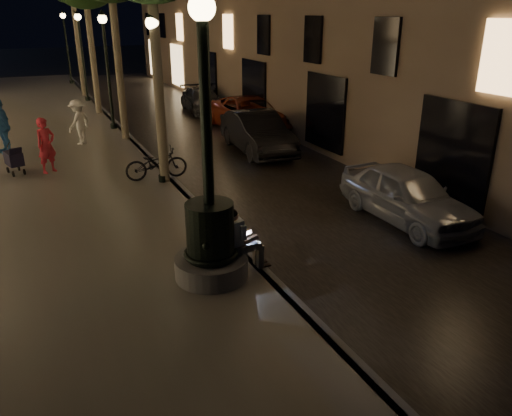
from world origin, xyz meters
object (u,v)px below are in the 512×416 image
car_front (407,195)px  car_rear (202,100)px  lamp_curb_c (81,44)px  car_third (250,114)px  fountain_lamppost (210,228)px  seated_man_laptop (241,237)px  bicycle (156,163)px  stroller (14,159)px  lamp_curb_b (106,56)px  pedestrian_white (79,122)px  car_second (257,132)px  lamp_curb_a (156,77)px  pedestrian_blue (2,126)px  lamp_curb_d (66,38)px  pedestrian_red (46,145)px

car_front → car_rear: (0.29, 16.05, -0.07)m
lamp_curb_c → car_rear: (5.14, -5.00, -2.63)m
car_third → fountain_lamppost: bearing=-116.7°
seated_man_laptop → bicycle: bearing=90.1°
stroller → lamp_curb_b: bearing=37.6°
lamp_curb_c → car_rear: lamp_curb_c is taller
stroller → lamp_curb_c: bearing=57.7°
car_front → car_rear: bearing=89.1°
seated_man_laptop → pedestrian_white: bearing=97.4°
stroller → car_rear: 12.33m
fountain_lamppost → pedestrian_white: fountain_lamppost is taller
lamp_curb_c → car_third: lamp_curb_c is taller
car_rear → car_second: bearing=-90.7°
lamp_curb_b → stroller: size_ratio=4.88×
lamp_curb_a → pedestrian_blue: 7.31m
lamp_curb_b → pedestrian_blue: lamp_curb_b is taller
lamp_curb_a → car_third: size_ratio=0.92×
fountain_lamppost → lamp_curb_a: (0.70, 6.00, 2.02)m
car_third → car_front: bearing=-92.5°
lamp_curb_a → stroller: 5.42m
lamp_curb_d → car_front: (4.85, -29.05, -2.55)m
seated_man_laptop → car_front: size_ratio=0.33×
car_rear → fountain_lamppost: bearing=-104.0°
pedestrian_blue → pedestrian_white: bearing=70.0°
seated_man_laptop → lamp_curb_b: lamp_curb_b is taller
fountain_lamppost → lamp_curb_c: bearing=88.2°
lamp_curb_a → pedestrian_white: 6.41m
lamp_curb_c → car_third: 11.82m
seated_man_laptop → car_second: (4.39, 8.52, -0.16)m
stroller → lamp_curb_a: bearing=-49.8°
car_third → pedestrian_white: bearing=-178.8°
lamp_curb_b → pedestrian_red: lamp_curb_b is taller
lamp_curb_a → stroller: bearing=145.9°
lamp_curb_b → stroller: 7.11m
car_second → bicycle: car_second is taller
seated_man_laptop → lamp_curb_d: (0.09, 30.00, 2.34)m
bicycle → car_front: bearing=-134.0°
car_second → car_rear: car_second is taller
lamp_curb_a → pedestrian_white: bearing=105.7°
car_third → bicycle: bearing=-134.6°
lamp_curb_a → lamp_curb_b: 8.00m
fountain_lamppost → lamp_curb_c: size_ratio=1.08×
pedestrian_red → bicycle: bearing=-66.6°
pedestrian_white → lamp_curb_b: bearing=-172.5°
lamp_curb_b → stroller: bearing=-126.7°
lamp_curb_c → stroller: lamp_curb_c is taller
lamp_curb_d → pedestrian_blue: (-4.24, -18.41, -2.07)m
car_second → pedestrian_red: bearing=-174.5°
lamp_curb_d → stroller: (-3.97, -21.32, -2.54)m
pedestrian_red → pedestrian_white: pedestrian_red is taller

